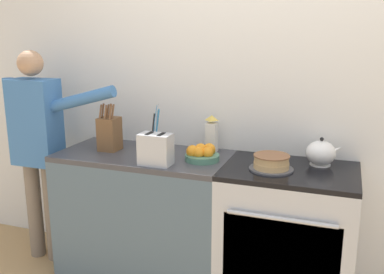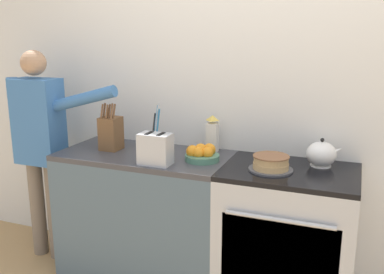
{
  "view_description": "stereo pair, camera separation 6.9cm",
  "coord_description": "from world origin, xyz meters",
  "px_view_note": "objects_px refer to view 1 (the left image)",
  "views": [
    {
      "loc": [
        0.56,
        -2.18,
        1.68
      ],
      "look_at": [
        -0.32,
        0.26,
        1.04
      ],
      "focal_mm": 40.0,
      "sensor_mm": 36.0,
      "label": 1
    },
    {
      "loc": [
        0.62,
        -2.16,
        1.68
      ],
      "look_at": [
        -0.32,
        0.26,
        1.04
      ],
      "focal_mm": 40.0,
      "sensor_mm": 36.0,
      "label": 2
    }
  ],
  "objects_px": {
    "stove_range": "(286,238)",
    "utensil_crock": "(155,143)",
    "layer_cake": "(271,163)",
    "fruit_bowl": "(202,154)",
    "milk_carton": "(212,134)",
    "toaster": "(156,149)",
    "person_baker": "(38,139)",
    "tea_kettle": "(321,153)",
    "knife_block": "(109,133)"
  },
  "relations": [
    {
      "from": "stove_range",
      "to": "utensil_crock",
      "type": "height_order",
      "value": "utensil_crock"
    },
    {
      "from": "layer_cake",
      "to": "fruit_bowl",
      "type": "relative_size",
      "value": 1.19
    },
    {
      "from": "utensil_crock",
      "to": "fruit_bowl",
      "type": "relative_size",
      "value": 1.57
    },
    {
      "from": "stove_range",
      "to": "milk_carton",
      "type": "bearing_deg",
      "value": 159.93
    },
    {
      "from": "fruit_bowl",
      "to": "milk_carton",
      "type": "xyz_separation_m",
      "value": [
        -0.0,
        0.21,
        0.08
      ]
    },
    {
      "from": "stove_range",
      "to": "toaster",
      "type": "height_order",
      "value": "toaster"
    },
    {
      "from": "person_baker",
      "to": "tea_kettle",
      "type": "bearing_deg",
      "value": -7.56
    },
    {
      "from": "layer_cake",
      "to": "tea_kettle",
      "type": "height_order",
      "value": "tea_kettle"
    },
    {
      "from": "utensil_crock",
      "to": "person_baker",
      "type": "bearing_deg",
      "value": -178.52
    },
    {
      "from": "layer_cake",
      "to": "milk_carton",
      "type": "distance_m",
      "value": 0.52
    },
    {
      "from": "stove_range",
      "to": "tea_kettle",
      "type": "relative_size",
      "value": 4.12
    },
    {
      "from": "utensil_crock",
      "to": "toaster",
      "type": "distance_m",
      "value": 0.2
    },
    {
      "from": "knife_block",
      "to": "utensil_crock",
      "type": "height_order",
      "value": "utensil_crock"
    },
    {
      "from": "fruit_bowl",
      "to": "tea_kettle",
      "type": "bearing_deg",
      "value": 11.97
    },
    {
      "from": "tea_kettle",
      "to": "layer_cake",
      "type": "bearing_deg",
      "value": -144.22
    },
    {
      "from": "layer_cake",
      "to": "person_baker",
      "type": "relative_size",
      "value": 0.17
    },
    {
      "from": "fruit_bowl",
      "to": "stove_range",
      "type": "bearing_deg",
      "value": 1.04
    },
    {
      "from": "stove_range",
      "to": "toaster",
      "type": "relative_size",
      "value": 4.22
    },
    {
      "from": "knife_block",
      "to": "fruit_bowl",
      "type": "height_order",
      "value": "knife_block"
    },
    {
      "from": "utensil_crock",
      "to": "toaster",
      "type": "bearing_deg",
      "value": -64.55
    },
    {
      "from": "knife_block",
      "to": "tea_kettle",
      "type": "bearing_deg",
      "value": 5.62
    },
    {
      "from": "knife_block",
      "to": "toaster",
      "type": "relative_size",
      "value": 1.52
    },
    {
      "from": "layer_cake",
      "to": "milk_carton",
      "type": "height_order",
      "value": "milk_carton"
    },
    {
      "from": "utensil_crock",
      "to": "person_baker",
      "type": "distance_m",
      "value": 0.92
    },
    {
      "from": "person_baker",
      "to": "utensil_crock",
      "type": "bearing_deg",
      "value": -11.26
    },
    {
      "from": "tea_kettle",
      "to": "fruit_bowl",
      "type": "bearing_deg",
      "value": -168.03
    },
    {
      "from": "toaster",
      "to": "layer_cake",
      "type": "bearing_deg",
      "value": 11.74
    },
    {
      "from": "tea_kettle",
      "to": "milk_carton",
      "type": "xyz_separation_m",
      "value": [
        -0.72,
        0.06,
        0.05
      ]
    },
    {
      "from": "tea_kettle",
      "to": "toaster",
      "type": "relative_size",
      "value": 1.02
    },
    {
      "from": "fruit_bowl",
      "to": "toaster",
      "type": "height_order",
      "value": "toaster"
    },
    {
      "from": "utensil_crock",
      "to": "person_baker",
      "type": "xyz_separation_m",
      "value": [
        -0.92,
        -0.02,
        -0.05
      ]
    },
    {
      "from": "knife_block",
      "to": "layer_cake",
      "type": "bearing_deg",
      "value": -2.89
    },
    {
      "from": "stove_range",
      "to": "fruit_bowl",
      "type": "relative_size",
      "value": 4.1
    },
    {
      "from": "tea_kettle",
      "to": "fruit_bowl",
      "type": "height_order",
      "value": "tea_kettle"
    },
    {
      "from": "layer_cake",
      "to": "fruit_bowl",
      "type": "xyz_separation_m",
      "value": [
        -0.45,
        0.04,
        -0.0
      ]
    },
    {
      "from": "utensil_crock",
      "to": "layer_cake",
      "type": "bearing_deg",
      "value": -2.92
    },
    {
      "from": "stove_range",
      "to": "person_baker",
      "type": "xyz_separation_m",
      "value": [
        -1.79,
        -0.04,
        0.48
      ]
    },
    {
      "from": "toaster",
      "to": "stove_range",
      "type": "bearing_deg",
      "value": 13.81
    },
    {
      "from": "utensil_crock",
      "to": "tea_kettle",
      "type": "bearing_deg",
      "value": 8.45
    },
    {
      "from": "tea_kettle",
      "to": "milk_carton",
      "type": "distance_m",
      "value": 0.72
    },
    {
      "from": "utensil_crock",
      "to": "milk_carton",
      "type": "bearing_deg",
      "value": 33.92
    },
    {
      "from": "utensil_crock",
      "to": "stove_range",
      "type": "bearing_deg",
      "value": 0.82
    },
    {
      "from": "layer_cake",
      "to": "milk_carton",
      "type": "relative_size",
      "value": 1.03
    },
    {
      "from": "utensil_crock",
      "to": "toaster",
      "type": "xyz_separation_m",
      "value": [
        0.09,
        -0.18,
        0.01
      ]
    },
    {
      "from": "layer_cake",
      "to": "person_baker",
      "type": "height_order",
      "value": "person_baker"
    },
    {
      "from": "person_baker",
      "to": "toaster",
      "type": "bearing_deg",
      "value": -21.61
    },
    {
      "from": "fruit_bowl",
      "to": "person_baker",
      "type": "bearing_deg",
      "value": -178.79
    },
    {
      "from": "utensil_crock",
      "to": "fruit_bowl",
      "type": "xyz_separation_m",
      "value": [
        0.32,
        0.0,
        -0.04
      ]
    },
    {
      "from": "knife_block",
      "to": "utensil_crock",
      "type": "bearing_deg",
      "value": -2.84
    },
    {
      "from": "toaster",
      "to": "milk_carton",
      "type": "bearing_deg",
      "value": 59.49
    }
  ]
}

